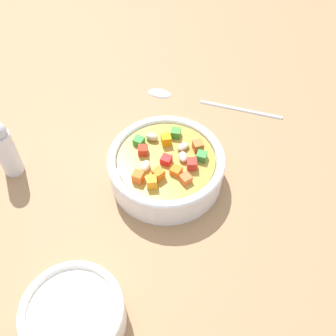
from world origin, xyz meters
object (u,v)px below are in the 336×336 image
spoon (194,98)px  pepper_shaker (7,149)px  side_bowl_small (76,315)px  soup_bowl_main (168,166)px

spoon → pepper_shaker: 29.42cm
pepper_shaker → spoon: bearing=28.9°
side_bowl_small → pepper_shaker: (-11.49, 21.01, 2.36)cm
soup_bowl_main → spoon: bearing=74.7°
soup_bowl_main → pepper_shaker: pepper_shaker is taller
side_bowl_small → pepper_shaker: pepper_shaker is taller
spoon → side_bowl_small: (-14.02, -35.08, 1.76)cm
spoon → soup_bowl_main: bearing=91.8°
side_bowl_small → pepper_shaker: size_ratio=1.20×
spoon → pepper_shaker: pepper_shaker is taller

